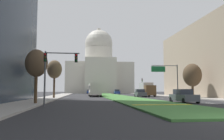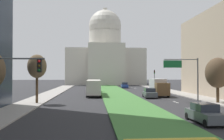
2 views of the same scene
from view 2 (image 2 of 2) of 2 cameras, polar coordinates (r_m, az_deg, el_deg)
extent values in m
plane|color=#2B2B2D|center=(54.45, 0.75, -5.24)|extent=(260.00, 260.00, 0.00)
cube|color=#427A38|center=(49.53, 1.24, -5.58)|extent=(6.33, 88.96, 0.14)
cube|color=gold|center=(16.08, 13.19, -15.01)|extent=(5.70, 0.50, 0.04)
cube|color=silver|center=(30.12, 19.45, -8.66)|extent=(0.16, 2.40, 0.01)
cube|color=silver|center=(38.19, 14.18, -7.03)|extent=(0.16, 2.40, 0.01)
cube|color=silver|center=(51.20, 9.38, -5.49)|extent=(0.16, 2.40, 0.01)
cube|color=silver|center=(54.38, 8.57, -5.23)|extent=(0.16, 2.40, 0.01)
cube|color=silver|center=(73.90, 5.16, -4.10)|extent=(0.16, 2.40, 0.01)
cube|color=silver|center=(72.74, 5.31, -4.15)|extent=(0.16, 2.40, 0.01)
cube|color=silver|center=(78.31, 4.63, -3.92)|extent=(0.16, 2.40, 0.01)
cube|color=#9E9991|center=(45.25, -15.41, -5.98)|extent=(4.00, 88.96, 0.15)
cube|color=#9E9991|center=(47.92, 18.09, -5.68)|extent=(4.00, 88.96, 0.15)
cube|color=beige|center=(103.66, -1.58, 0.66)|extent=(30.35, 20.48, 13.96)
cube|color=beige|center=(91.47, -1.24, 1.31)|extent=(13.35, 4.00, 15.36)
cylinder|color=beige|center=(104.52, -1.58, 6.57)|extent=(13.08, 13.08, 7.57)
sphere|color=beige|center=(105.49, -1.58, 9.87)|extent=(13.29, 13.29, 13.29)
cylinder|color=beige|center=(106.78, -1.58, 13.02)|extent=(1.80, 1.80, 3.00)
cylinder|color=#515456|center=(16.85, -20.31, 2.44)|extent=(3.20, 0.10, 0.10)
cube|color=black|center=(16.52, -16.06, 0.92)|extent=(0.28, 0.24, 0.84)
sphere|color=red|center=(16.39, -16.15, 1.91)|extent=(0.18, 0.18, 0.18)
sphere|color=#4C380F|center=(16.38, -16.16, 0.94)|extent=(0.18, 0.18, 0.18)
sphere|color=#0F4219|center=(16.38, -16.16, -0.04)|extent=(0.18, 0.18, 0.18)
cylinder|color=#515456|center=(65.63, 9.57, -2.22)|extent=(0.16, 0.16, 5.20)
cube|color=black|center=(65.62, 9.56, -0.47)|extent=(0.28, 0.24, 0.84)
sphere|color=#510F0F|center=(65.49, 9.59, -0.23)|extent=(0.18, 0.18, 0.18)
sphere|color=#4C380F|center=(65.48, 9.59, -0.47)|extent=(0.18, 0.18, 0.18)
sphere|color=#1ED838|center=(65.48, 9.59, -0.72)|extent=(0.18, 0.18, 0.18)
cylinder|color=#515456|center=(40.41, 18.81, -2.06)|extent=(0.20, 0.20, 6.50)
cylinder|color=#515456|center=(39.52, 15.30, 2.32)|extent=(5.21, 0.12, 0.12)
cube|color=#146033|center=(39.02, 13.53, 1.32)|extent=(2.80, 0.08, 1.10)
cylinder|color=#4C3823|center=(36.08, -16.60, -3.93)|extent=(0.34, 0.34, 4.35)
ellipsoid|color=brown|center=(36.04, -16.58, 0.81)|extent=(2.59, 2.59, 3.23)
cylinder|color=#4C3823|center=(38.11, 22.77, -4.58)|extent=(0.41, 0.41, 3.21)
ellipsoid|color=brown|center=(38.03, 22.74, -0.57)|extent=(3.38, 3.38, 4.23)
cube|color=#4C5156|center=(22.70, 20.35, -9.66)|extent=(1.94, 4.49, 0.78)
cube|color=#282D38|center=(22.77, 20.14, -7.85)|extent=(1.66, 2.18, 0.64)
cylinder|color=black|center=(20.82, 20.45, -11.27)|extent=(0.24, 0.65, 0.64)
cylinder|color=black|center=(24.68, 20.26, -9.63)|extent=(0.24, 0.65, 0.64)
cylinder|color=black|center=(24.01, 16.66, -9.90)|extent=(0.24, 0.65, 0.64)
cube|color=#4C5156|center=(44.02, 8.54, -5.43)|extent=(2.14, 4.55, 0.81)
cube|color=#282D38|center=(44.15, 8.49, -4.46)|extent=(1.79, 2.22, 0.66)
cylinder|color=black|center=(42.46, 10.11, -6.00)|extent=(0.25, 0.65, 0.64)
cylinder|color=black|center=(42.16, 7.77, -6.04)|extent=(0.25, 0.65, 0.64)
cylinder|color=black|center=(45.95, 9.24, -5.62)|extent=(0.25, 0.65, 0.64)
cylinder|color=black|center=(45.66, 7.07, -5.65)|extent=(0.25, 0.65, 0.64)
cube|color=maroon|center=(56.56, -3.83, -4.40)|extent=(1.90, 4.69, 0.89)
cube|color=#282D38|center=(56.33, -3.83, -3.59)|extent=(1.63, 2.27, 0.73)
cylinder|color=black|center=(58.47, -4.59, -4.62)|extent=(0.24, 0.65, 0.64)
cylinder|color=black|center=(58.44, -2.99, -4.63)|extent=(0.24, 0.65, 0.64)
cylinder|color=black|center=(54.73, -4.72, -4.87)|extent=(0.24, 0.65, 0.64)
cylinder|color=black|center=(54.70, -3.01, -4.88)|extent=(0.24, 0.65, 0.64)
cube|color=navy|center=(74.15, 2.88, -3.61)|extent=(1.96, 4.31, 0.80)
cube|color=#282D38|center=(74.29, 2.87, -3.05)|extent=(1.66, 2.10, 0.65)
cylinder|color=black|center=(72.57, 3.64, -3.91)|extent=(0.24, 0.65, 0.64)
cylinder|color=black|center=(72.43, 2.35, -3.91)|extent=(0.24, 0.65, 0.64)
cylinder|color=black|center=(75.90, 3.40, -3.78)|extent=(0.24, 0.65, 0.64)
cylinder|color=black|center=(75.76, 2.16, -3.78)|extent=(0.24, 0.65, 0.64)
cube|color=navy|center=(88.48, -4.27, -3.19)|extent=(1.98, 4.44, 0.77)
cube|color=#282D38|center=(88.28, -4.28, -2.74)|extent=(1.70, 2.15, 0.63)
cylinder|color=black|center=(90.27, -4.79, -3.33)|extent=(0.23, 0.64, 0.64)
cylinder|color=black|center=(90.23, -3.70, -3.33)|extent=(0.23, 0.64, 0.64)
cylinder|color=black|center=(86.77, -4.87, -3.42)|extent=(0.23, 0.64, 0.64)
cylinder|color=black|center=(86.72, -3.73, -3.42)|extent=(0.23, 0.64, 0.64)
cube|color=brown|center=(45.17, 11.28, -4.26)|extent=(2.30, 2.00, 2.20)
cube|color=#B2B2B7|center=(48.24, 10.27, -3.63)|extent=(2.30, 4.40, 2.80)
cylinder|color=black|center=(45.53, 12.57, -5.49)|extent=(0.30, 0.90, 0.90)
cylinder|color=black|center=(44.97, 9.99, -5.55)|extent=(0.30, 0.90, 0.90)
cylinder|color=black|center=(49.65, 11.14, -5.11)|extent=(0.30, 0.90, 0.90)
cylinder|color=black|center=(49.14, 8.76, -5.16)|extent=(0.30, 0.90, 0.90)
cube|color=beige|center=(48.05, -4.18, -3.77)|extent=(2.50, 11.00, 2.50)
cube|color=#232833|center=(48.04, -4.17, -3.36)|extent=(2.52, 10.12, 0.90)
cylinder|color=black|center=(52.43, -5.44, -4.85)|extent=(0.32, 1.00, 1.00)
cylinder|color=black|center=(52.43, -2.91, -4.85)|extent=(0.32, 1.00, 1.00)
cylinder|color=black|center=(44.26, -5.68, -5.57)|extent=(0.32, 1.00, 1.00)
cylinder|color=black|center=(44.25, -2.68, -5.58)|extent=(0.32, 1.00, 1.00)
camera|label=1|loc=(7.01, -159.76, -20.27)|focal=36.75mm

